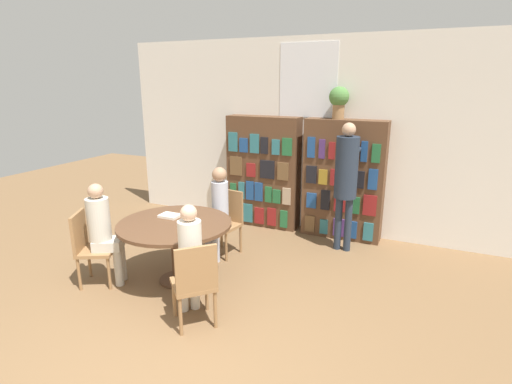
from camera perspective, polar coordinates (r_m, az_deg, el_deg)
name	(u,v)px	position (r m, az deg, el deg)	size (l,w,h in m)	color
wall_back	(307,136)	(6.40, 7.25, 7.93)	(6.40, 0.07, 3.00)	silver
bookshelf_left	(263,172)	(6.55, 1.04, 2.85)	(1.20, 0.34, 1.81)	brown
bookshelf_right	(343,180)	(6.16, 12.37, 1.66)	(1.20, 0.34, 1.81)	brown
flower_vase	(339,100)	(6.03, 11.77, 12.77)	(0.29, 0.29, 0.46)	#997047
reading_table	(175,231)	(4.81, -11.48, -5.50)	(1.33, 1.33, 0.75)	brown
chair_near_camera	(89,245)	(5.11, -22.69, -6.95)	(0.54, 0.54, 0.89)	olive
chair_left_side	(227,219)	(5.57, -4.21, -3.86)	(0.45, 0.45, 0.89)	olive
chair_far_side	(195,281)	(3.97, -8.74, -12.45)	(0.57, 0.57, 0.89)	olive
seated_reader_left	(218,208)	(5.37, -5.44, -2.29)	(0.27, 0.37, 1.25)	#B2B7C6
seated_reader_right	(190,256)	(4.05, -9.44, -9.01)	(0.39, 0.39, 1.22)	silver
seated_reader_back	(103,228)	(4.98, -20.96, -4.87)	(0.40, 0.38, 1.23)	beige
librarian_standing	(346,174)	(5.60, 12.78, 2.56)	(0.31, 0.58, 1.82)	#232D3D
open_book_on_table	(170,216)	(4.97, -12.20, -3.33)	(0.24, 0.18, 0.03)	silver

